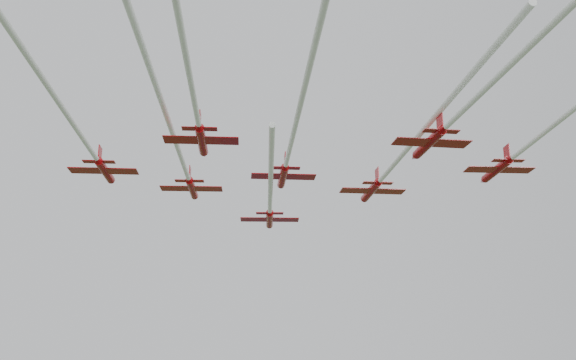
{
  "coord_description": "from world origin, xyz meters",
  "views": [
    {
      "loc": [
        -0.29,
        -92.26,
        25.83
      ],
      "look_at": [
        2.65,
        -5.68,
        51.25
      ],
      "focal_mm": 40.0,
      "sensor_mm": 36.0,
      "label": 1
    }
  ],
  "objects_px": {
    "jet_row3_right": "(556,123)",
    "jet_row4_left": "(196,108)",
    "jet_row4_right": "(499,75)",
    "jet_lead": "(270,204)",
    "jet_row2_left": "(178,149)",
    "jet_row3_left": "(85,141)",
    "jet_row3_mid": "(290,146)",
    "jet_row2_right": "(395,163)"
  },
  "relations": [
    {
      "from": "jet_row2_left",
      "to": "jet_row3_left",
      "type": "xyz_separation_m",
      "value": [
        -9.9,
        -5.37,
        -1.1
      ]
    },
    {
      "from": "jet_row2_right",
      "to": "jet_row3_mid",
      "type": "bearing_deg",
      "value": -147.27
    },
    {
      "from": "jet_row3_right",
      "to": "jet_row2_right",
      "type": "bearing_deg",
      "value": 126.68
    },
    {
      "from": "jet_lead",
      "to": "jet_row4_right",
      "type": "distance_m",
      "value": 49.74
    },
    {
      "from": "jet_lead",
      "to": "jet_row2_left",
      "type": "height_order",
      "value": "jet_row2_left"
    },
    {
      "from": "jet_row4_right",
      "to": "jet_row2_left",
      "type": "bearing_deg",
      "value": 133.8
    },
    {
      "from": "jet_row3_left",
      "to": "jet_row2_right",
      "type": "bearing_deg",
      "value": 13.27
    },
    {
      "from": "jet_row3_left",
      "to": "jet_row3_right",
      "type": "xyz_separation_m",
      "value": [
        51.91,
        -6.95,
        0.24
      ]
    },
    {
      "from": "jet_lead",
      "to": "jet_row3_mid",
      "type": "height_order",
      "value": "jet_row3_mid"
    },
    {
      "from": "jet_row3_right",
      "to": "jet_row4_left",
      "type": "distance_m",
      "value": 38.37
    },
    {
      "from": "jet_row3_right",
      "to": "jet_row4_left",
      "type": "height_order",
      "value": "jet_row3_right"
    },
    {
      "from": "jet_row3_right",
      "to": "jet_row4_right",
      "type": "relative_size",
      "value": 1.01
    },
    {
      "from": "jet_row2_left",
      "to": "jet_row3_left",
      "type": "relative_size",
      "value": 1.35
    },
    {
      "from": "jet_row3_left",
      "to": "jet_row3_mid",
      "type": "height_order",
      "value": "jet_row3_left"
    },
    {
      "from": "jet_row2_right",
      "to": "jet_row4_right",
      "type": "distance_m",
      "value": 31.69
    },
    {
      "from": "jet_row4_left",
      "to": "jet_row2_right",
      "type": "bearing_deg",
      "value": 43.61
    },
    {
      "from": "jet_row4_right",
      "to": "jet_row3_left",
      "type": "bearing_deg",
      "value": 147.08
    },
    {
      "from": "jet_row4_left",
      "to": "jet_row4_right",
      "type": "height_order",
      "value": "jet_row4_right"
    },
    {
      "from": "jet_row2_left",
      "to": "jet_row3_left",
      "type": "height_order",
      "value": "jet_row2_left"
    },
    {
      "from": "jet_row3_mid",
      "to": "jet_row4_left",
      "type": "distance_m",
      "value": 16.59
    },
    {
      "from": "jet_row2_left",
      "to": "jet_row2_right",
      "type": "distance_m",
      "value": 28.61
    },
    {
      "from": "jet_row3_mid",
      "to": "jet_row4_left",
      "type": "relative_size",
      "value": 1.24
    },
    {
      "from": "jet_row3_right",
      "to": "jet_row4_left",
      "type": "relative_size",
      "value": 1.53
    },
    {
      "from": "jet_row2_left",
      "to": "jet_row4_right",
      "type": "height_order",
      "value": "jet_row2_left"
    },
    {
      "from": "jet_lead",
      "to": "jet_row2_left",
      "type": "distance_m",
      "value": 22.91
    },
    {
      "from": "jet_lead",
      "to": "jet_row3_left",
      "type": "relative_size",
      "value": 0.99
    },
    {
      "from": "jet_row4_left",
      "to": "jet_row3_left",
      "type": "bearing_deg",
      "value": 134.33
    },
    {
      "from": "jet_row2_left",
      "to": "jet_row3_right",
      "type": "xyz_separation_m",
      "value": [
        42.01,
        -12.32,
        -0.86
      ]
    },
    {
      "from": "jet_row2_left",
      "to": "jet_row3_mid",
      "type": "height_order",
      "value": "jet_row2_left"
    },
    {
      "from": "jet_row4_left",
      "to": "jet_row4_right",
      "type": "bearing_deg",
      "value": -17.1
    },
    {
      "from": "jet_row2_right",
      "to": "jet_row4_right",
      "type": "relative_size",
      "value": 0.93
    },
    {
      "from": "jet_row2_left",
      "to": "jet_row2_right",
      "type": "relative_size",
      "value": 1.15
    },
    {
      "from": "jet_row3_left",
      "to": "jet_row4_right",
      "type": "bearing_deg",
      "value": -29.51
    },
    {
      "from": "jet_lead",
      "to": "jet_row4_left",
      "type": "xyz_separation_m",
      "value": [
        -7.3,
        -38.62,
        -0.49
      ]
    },
    {
      "from": "jet_row3_left",
      "to": "jet_row4_left",
      "type": "bearing_deg",
      "value": -46.25
    },
    {
      "from": "jet_lead",
      "to": "jet_row4_left",
      "type": "bearing_deg",
      "value": -100.68
    },
    {
      "from": "jet_row3_left",
      "to": "jet_row3_mid",
      "type": "bearing_deg",
      "value": -2.44
    },
    {
      "from": "jet_row2_right",
      "to": "jet_row3_left",
      "type": "height_order",
      "value": "jet_row2_right"
    },
    {
      "from": "jet_row3_left",
      "to": "jet_row4_right",
      "type": "height_order",
      "value": "jet_row3_left"
    },
    {
      "from": "jet_row4_right",
      "to": "jet_lead",
      "type": "bearing_deg",
      "value": 106.93
    },
    {
      "from": "jet_lead",
      "to": "jet_row4_right",
      "type": "xyz_separation_m",
      "value": [
        19.26,
        -45.86,
        -0.08
      ]
    },
    {
      "from": "jet_row2_left",
      "to": "jet_row3_right",
      "type": "bearing_deg",
      "value": -17.27
    }
  ]
}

